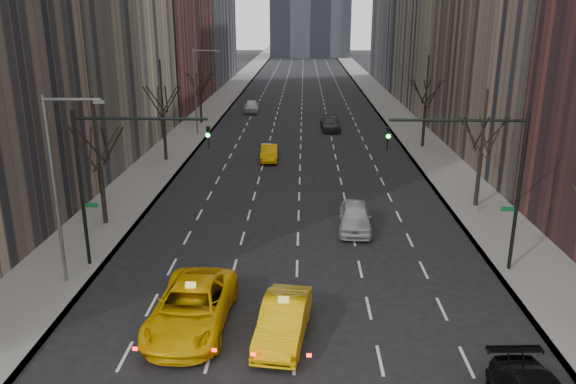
{
  "coord_description": "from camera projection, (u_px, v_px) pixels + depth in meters",
  "views": [
    {
      "loc": [
        0.28,
        -14.4,
        12.49
      ],
      "look_at": [
        -0.52,
        14.0,
        3.5
      ],
      "focal_mm": 35.0,
      "sensor_mm": 36.0,
      "label": 1
    }
  ],
  "objects": [
    {
      "name": "traffic_mast_right",
      "position": [
        486.0,
        167.0,
        27.03
      ],
      "size": [
        6.69,
        0.39,
        8.0
      ],
      "color": "black",
      "rests_on": "ground"
    },
    {
      "name": "taxi_sedan",
      "position": [
        284.0,
        320.0,
        22.44
      ],
      "size": [
        2.37,
        5.15,
        1.64
      ],
      "primitive_type": "imported",
      "rotation": [
        0.0,
        0.0,
        -0.13
      ],
      "color": "#EAAF04",
      "rests_on": "ground"
    },
    {
      "name": "far_car_white",
      "position": [
        251.0,
        106.0,
        75.11
      ],
      "size": [
        2.15,
        4.73,
        1.57
      ],
      "primitive_type": "imported",
      "rotation": [
        0.0,
        0.0,
        0.06
      ],
      "color": "silver",
      "rests_on": "ground"
    },
    {
      "name": "traffic_mast_left",
      "position": [
        112.0,
        164.0,
        27.52
      ],
      "size": [
        6.69,
        0.39,
        8.0
      ],
      "color": "black",
      "rests_on": "ground"
    },
    {
      "name": "far_suv_grey",
      "position": [
        330.0,
        123.0,
        63.48
      ],
      "size": [
        2.32,
        5.22,
        1.49
      ],
      "primitive_type": "imported",
      "rotation": [
        0.0,
        0.0,
        0.05
      ],
      "color": "#2F2F34",
      "rests_on": "ground"
    },
    {
      "name": "far_taxi",
      "position": [
        269.0,
        153.0,
        50.18
      ],
      "size": [
        1.58,
        4.24,
        1.39
      ],
      "primitive_type": "imported",
      "rotation": [
        0.0,
        0.0,
        0.03
      ],
      "color": "#E89F04",
      "rests_on": "ground"
    },
    {
      "name": "sidewalk_left",
      "position": [
        221.0,
        101.0,
        84.51
      ],
      "size": [
        4.5,
        320.0,
        0.15
      ],
      "primitive_type": "cube",
      "color": "slate",
      "rests_on": "ground"
    },
    {
      "name": "tree_rw_b",
      "position": [
        481.0,
        154.0,
        37.02
      ],
      "size": [
        3.36,
        3.5,
        7.82
      ],
      "color": "black",
      "rests_on": "ground"
    },
    {
      "name": "tree_rw_c",
      "position": [
        425.0,
        107.0,
        54.08
      ],
      "size": [
        3.36,
        3.5,
        8.74
      ],
      "color": "black",
      "rests_on": "ground"
    },
    {
      "name": "streetlight_far",
      "position": [
        198.0,
        83.0,
        58.98
      ],
      "size": [
        2.83,
        0.22,
        9.0
      ],
      "color": "slate",
      "rests_on": "ground"
    },
    {
      "name": "sidewalk_right",
      "position": [
        384.0,
        102.0,
        83.86
      ],
      "size": [
        4.5,
        320.0,
        0.15
      ],
      "primitive_type": "cube",
      "color": "slate",
      "rests_on": "ground"
    },
    {
      "name": "silver_sedan_ahead",
      "position": [
        355.0,
        217.0,
        33.93
      ],
      "size": [
        2.24,
        4.95,
        1.65
      ],
      "primitive_type": "imported",
      "rotation": [
        0.0,
        0.0,
        -0.06
      ],
      "color": "#AAACB2",
      "rests_on": "ground"
    },
    {
      "name": "tree_lw_d",
      "position": [
        200.0,
        94.0,
        66.3
      ],
      "size": [
        3.36,
        3.5,
        7.36
      ],
      "color": "black",
      "rests_on": "ground"
    },
    {
      "name": "taxi_suv",
      "position": [
        192.0,
        307.0,
        23.26
      ],
      "size": [
        3.29,
        6.68,
        1.82
      ],
      "primitive_type": "imported",
      "rotation": [
        0.0,
        0.0,
        -0.04
      ],
      "color": "#F4B905",
      "rests_on": "ground"
    },
    {
      "name": "tree_lw_c",
      "position": [
        163.0,
        116.0,
        49.0
      ],
      "size": [
        3.36,
        3.5,
        8.74
      ],
      "color": "black",
      "rests_on": "ground"
    },
    {
      "name": "streetlight_near",
      "position": [
        60.0,
        172.0,
        25.62
      ],
      "size": [
        2.83,
        0.22,
        9.0
      ],
      "color": "slate",
      "rests_on": "ground"
    },
    {
      "name": "tree_lw_b",
      "position": [
        100.0,
        167.0,
        33.85
      ],
      "size": [
        3.36,
        3.5,
        7.82
      ],
      "color": "black",
      "rests_on": "ground"
    }
  ]
}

